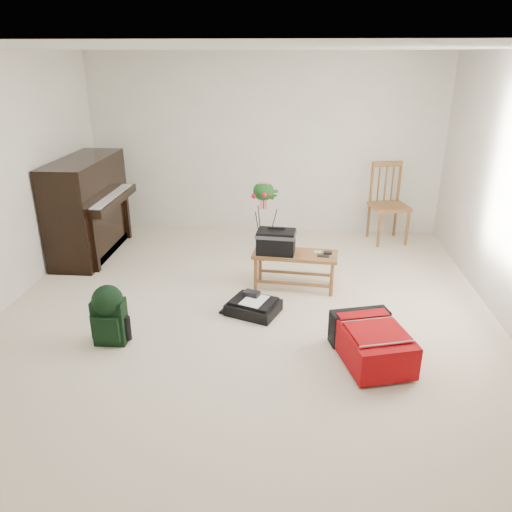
# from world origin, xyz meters

# --- Properties ---
(floor) EXTENTS (5.00, 5.50, 0.01)m
(floor) POSITION_xyz_m (0.00, 0.00, 0.00)
(floor) COLOR beige
(floor) RESTS_ON ground
(ceiling) EXTENTS (5.00, 5.50, 0.01)m
(ceiling) POSITION_xyz_m (0.00, 0.00, 2.50)
(ceiling) COLOR white
(ceiling) RESTS_ON wall_back
(wall_back) EXTENTS (5.00, 0.04, 2.50)m
(wall_back) POSITION_xyz_m (0.00, 2.75, 1.25)
(wall_back) COLOR silver
(wall_back) RESTS_ON floor
(piano) EXTENTS (0.71, 1.50, 1.25)m
(piano) POSITION_xyz_m (-2.19, 1.60, 0.60)
(piano) COLOR black
(piano) RESTS_ON floor
(bench) EXTENTS (0.96, 0.45, 0.71)m
(bench) POSITION_xyz_m (0.33, 0.73, 0.50)
(bench) COLOR #935F30
(bench) RESTS_ON floor
(dining_chair) EXTENTS (0.57, 0.57, 1.08)m
(dining_chair) POSITION_xyz_m (1.75, 2.41, 0.53)
(dining_chair) COLOR #935F30
(dining_chair) RESTS_ON floor
(red_suitcase) EXTENTS (0.69, 0.88, 0.32)m
(red_suitcase) POSITION_xyz_m (1.15, -0.60, 0.17)
(red_suitcase) COLOR #AA070D
(red_suitcase) RESTS_ON floor
(black_duffel) EXTENTS (0.60, 0.54, 0.20)m
(black_duffel) POSITION_xyz_m (0.07, 0.12, 0.07)
(black_duffel) COLOR black
(black_duffel) RESTS_ON floor
(green_backpack) EXTENTS (0.29, 0.28, 0.57)m
(green_backpack) POSITION_xyz_m (-1.17, -0.56, 0.31)
(green_backpack) COLOR black
(green_backpack) RESTS_ON floor
(flower_stand) EXTENTS (0.34, 0.34, 1.06)m
(flower_stand) POSITION_xyz_m (0.07, 1.49, 0.52)
(flower_stand) COLOR black
(flower_stand) RESTS_ON floor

